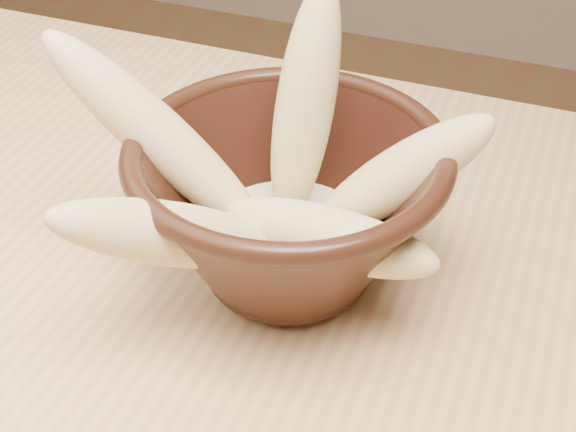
{
  "coord_description": "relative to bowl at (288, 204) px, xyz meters",
  "views": [
    {
      "loc": [
        0.33,
        -0.22,
        1.09
      ],
      "look_at": [
        0.2,
        0.13,
        0.8
      ],
      "focal_mm": 50.0,
      "sensor_mm": 36.0,
      "label": 1
    }
  ],
  "objects": [
    {
      "name": "bowl",
      "position": [
        0.0,
        0.0,
        0.0
      ],
      "size": [
        0.19,
        0.19,
        0.1
      ],
      "rotation": [
        0.0,
        0.0,
        0.27
      ],
      "color": "black",
      "rests_on": "table"
    },
    {
      "name": "milk_puddle",
      "position": [
        0.0,
        0.0,
        -0.03
      ],
      "size": [
        0.11,
        0.11,
        0.01
      ],
      "primitive_type": "cylinder",
      "color": "beige",
      "rests_on": "bowl"
    },
    {
      "name": "banana_upright",
      "position": [
        -0.0,
        0.03,
        0.05
      ],
      "size": [
        0.04,
        0.08,
        0.15
      ],
      "primitive_type": "ellipsoid",
      "rotation": [
        0.33,
        0.0,
        3.03
      ],
      "color": "#DAC681",
      "rests_on": "bowl"
    },
    {
      "name": "banana_left",
      "position": [
        -0.08,
        -0.01,
        0.04
      ],
      "size": [
        0.15,
        0.04,
        0.14
      ],
      "primitive_type": "ellipsoid",
      "rotation": [
        0.84,
        0.0,
        -1.5
      ],
      "color": "#DAC681",
      "rests_on": "bowl"
    },
    {
      "name": "banana_right",
      "position": [
        0.06,
        0.02,
        0.02
      ],
      "size": [
        0.12,
        0.07,
        0.11
      ],
      "primitive_type": "ellipsoid",
      "rotation": [
        0.87,
        0.0,
        1.89
      ],
      "color": "#DAC681",
      "rests_on": "bowl"
    },
    {
      "name": "banana_across",
      "position": [
        0.03,
        -0.02,
        0.0
      ],
      "size": [
        0.14,
        0.05,
        0.04
      ],
      "primitive_type": "ellipsoid",
      "rotation": [
        1.5,
        0.0,
        1.46
      ],
      "color": "#DAC681",
      "rests_on": "bowl"
    },
    {
      "name": "banana_front",
      "position": [
        -0.04,
        -0.07,
        0.02
      ],
      "size": [
        0.12,
        0.13,
        0.1
      ],
      "primitive_type": "ellipsoid",
      "rotation": [
        1.05,
        0.0,
        -0.68
      ],
      "color": "#DAC681",
      "rests_on": "bowl"
    }
  ]
}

